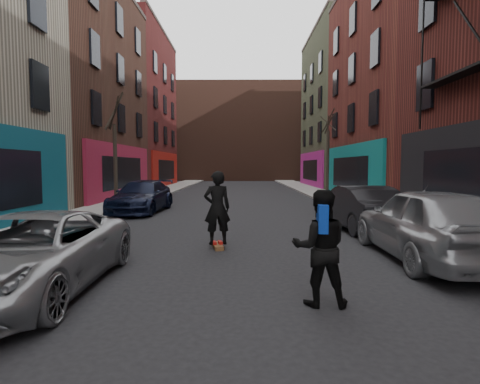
{
  "coord_description": "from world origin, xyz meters",
  "views": [
    {
      "loc": [
        0.38,
        -1.45,
        2.15
      ],
      "look_at": [
        0.34,
        6.38,
        1.6
      ],
      "focal_mm": 28.0,
      "sensor_mm": 36.0,
      "label": 1
    }
  ],
  "objects_px": {
    "parked_right_far": "(428,223)",
    "tree_right_far": "(328,145)",
    "parked_left_end": "(142,196)",
    "parked_right_end": "(358,207)",
    "tree_left_far": "(115,142)",
    "pedestrian": "(320,247)",
    "parked_left_far": "(31,253)",
    "skateboarder": "(217,208)",
    "skateboard": "(217,246)"
  },
  "relations": [
    {
      "from": "parked_right_far",
      "to": "tree_right_far",
      "type": "bearing_deg",
      "value": -94.85
    },
    {
      "from": "parked_left_end",
      "to": "parked_right_end",
      "type": "bearing_deg",
      "value": -24.95
    },
    {
      "from": "parked_left_end",
      "to": "tree_left_far",
      "type": "bearing_deg",
      "value": 134.35
    },
    {
      "from": "parked_right_far",
      "to": "parked_right_end",
      "type": "height_order",
      "value": "parked_right_far"
    },
    {
      "from": "parked_right_end",
      "to": "pedestrian",
      "type": "height_order",
      "value": "pedestrian"
    },
    {
      "from": "tree_left_far",
      "to": "tree_right_far",
      "type": "relative_size",
      "value": 0.96
    },
    {
      "from": "parked_right_end",
      "to": "pedestrian",
      "type": "distance_m",
      "value": 7.48
    },
    {
      "from": "pedestrian",
      "to": "parked_right_far",
      "type": "bearing_deg",
      "value": -133.83
    },
    {
      "from": "parked_left_far",
      "to": "parked_right_end",
      "type": "bearing_deg",
      "value": 39.49
    },
    {
      "from": "parked_right_end",
      "to": "parked_left_end",
      "type": "bearing_deg",
      "value": -34.75
    },
    {
      "from": "parked_left_end",
      "to": "skateboarder",
      "type": "height_order",
      "value": "skateboarder"
    },
    {
      "from": "skateboarder",
      "to": "parked_left_end",
      "type": "bearing_deg",
      "value": -74.94
    },
    {
      "from": "tree_left_far",
      "to": "skateboard",
      "type": "xyz_separation_m",
      "value": [
        5.94,
        -9.77,
        -3.33
      ]
    },
    {
      "from": "pedestrian",
      "to": "tree_left_far",
      "type": "bearing_deg",
      "value": -56.53
    },
    {
      "from": "parked_right_far",
      "to": "skateboard",
      "type": "xyz_separation_m",
      "value": [
        -4.86,
        1.27,
        -0.81
      ]
    },
    {
      "from": "parked_right_far",
      "to": "pedestrian",
      "type": "relative_size",
      "value": 2.81
    },
    {
      "from": "parked_right_end",
      "to": "pedestrian",
      "type": "relative_size",
      "value": 2.52
    },
    {
      "from": "parked_left_far",
      "to": "tree_right_far",
      "type": "bearing_deg",
      "value": 63.06
    },
    {
      "from": "tree_right_far",
      "to": "tree_left_far",
      "type": "bearing_deg",
      "value": -154.18
    },
    {
      "from": "tree_right_far",
      "to": "parked_left_far",
      "type": "relative_size",
      "value": 1.41
    },
    {
      "from": "parked_right_end",
      "to": "skateboard",
      "type": "relative_size",
      "value": 5.65
    },
    {
      "from": "parked_left_far",
      "to": "parked_right_far",
      "type": "height_order",
      "value": "parked_right_far"
    },
    {
      "from": "parked_left_far",
      "to": "skateboard",
      "type": "relative_size",
      "value": 6.03
    },
    {
      "from": "tree_right_far",
      "to": "pedestrian",
      "type": "bearing_deg",
      "value": -103.13
    },
    {
      "from": "parked_left_end",
      "to": "parked_right_far",
      "type": "distance_m",
      "value": 12.5
    },
    {
      "from": "skateboarder",
      "to": "pedestrian",
      "type": "relative_size",
      "value": 1.07
    },
    {
      "from": "tree_left_far",
      "to": "tree_right_far",
      "type": "distance_m",
      "value": 13.78
    },
    {
      "from": "parked_right_far",
      "to": "skateboarder",
      "type": "distance_m",
      "value": 5.03
    },
    {
      "from": "skateboard",
      "to": "pedestrian",
      "type": "xyz_separation_m",
      "value": [
        1.85,
        -4.0,
        0.85
      ]
    },
    {
      "from": "parked_right_far",
      "to": "tree_left_far",
      "type": "bearing_deg",
      "value": -45.12
    },
    {
      "from": "skateboarder",
      "to": "parked_right_end",
      "type": "bearing_deg",
      "value": -160.02
    },
    {
      "from": "parked_left_end",
      "to": "pedestrian",
      "type": "relative_size",
      "value": 2.8
    },
    {
      "from": "skateboard",
      "to": "tree_left_far",
      "type": "bearing_deg",
      "value": 108.46
    },
    {
      "from": "parked_left_end",
      "to": "parked_right_end",
      "type": "xyz_separation_m",
      "value": [
        8.59,
        -4.59,
        0.02
      ]
    },
    {
      "from": "parked_left_far",
      "to": "parked_right_far",
      "type": "bearing_deg",
      "value": 14.68
    },
    {
      "from": "tree_left_far",
      "to": "skateboard",
      "type": "distance_m",
      "value": 11.91
    },
    {
      "from": "tree_left_far",
      "to": "skateboarder",
      "type": "bearing_deg",
      "value": -58.71
    },
    {
      "from": "parked_right_end",
      "to": "skateboard",
      "type": "distance_m",
      "value": 5.51
    },
    {
      "from": "skateboarder",
      "to": "pedestrian",
      "type": "height_order",
      "value": "skateboarder"
    },
    {
      "from": "tree_right_far",
      "to": "parked_right_far",
      "type": "height_order",
      "value": "tree_right_far"
    },
    {
      "from": "parked_left_end",
      "to": "tree_right_far",
      "type": "bearing_deg",
      "value": 41.37
    },
    {
      "from": "parked_right_end",
      "to": "skateboarder",
      "type": "relative_size",
      "value": 2.36
    },
    {
      "from": "parked_left_far",
      "to": "parked_left_end",
      "type": "relative_size",
      "value": 0.96
    },
    {
      "from": "parked_left_end",
      "to": "pedestrian",
      "type": "height_order",
      "value": "pedestrian"
    },
    {
      "from": "parked_right_far",
      "to": "parked_right_end",
      "type": "bearing_deg",
      "value": -85.82
    },
    {
      "from": "skateboard",
      "to": "skateboarder",
      "type": "relative_size",
      "value": 0.42
    },
    {
      "from": "tree_left_far",
      "to": "skateboarder",
      "type": "relative_size",
      "value": 3.4
    },
    {
      "from": "parked_left_far",
      "to": "skateboarder",
      "type": "height_order",
      "value": "skateboarder"
    },
    {
      "from": "parked_left_far",
      "to": "skateboarder",
      "type": "xyz_separation_m",
      "value": [
        2.94,
        3.44,
        0.39
      ]
    },
    {
      "from": "skateboard",
      "to": "pedestrian",
      "type": "relative_size",
      "value": 0.45
    }
  ]
}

